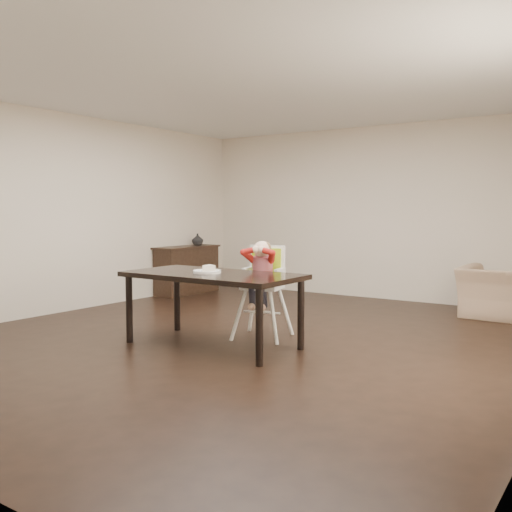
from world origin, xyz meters
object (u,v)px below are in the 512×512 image
at_px(dining_table, 213,281).
at_px(high_chair, 263,269).
at_px(armchair, 504,284).
at_px(sideboard, 187,270).

xyz_separation_m(dining_table, high_chair, (0.20, 0.63, 0.07)).
height_order(dining_table, armchair, armchair).
height_order(high_chair, armchair, high_chair).
bearing_deg(dining_table, sideboard, 134.99).
distance_m(high_chair, armchair, 3.29).
bearing_deg(high_chair, armchair, 40.65).
bearing_deg(sideboard, dining_table, -45.01).
bearing_deg(dining_table, armchair, 56.62).
relative_size(dining_table, sideboard, 1.43).
xyz_separation_m(high_chair, armchair, (1.95, 2.64, -0.30)).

